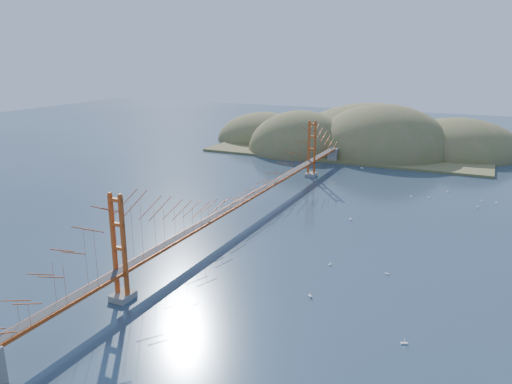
% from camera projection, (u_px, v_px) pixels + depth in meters
% --- Properties ---
extents(ground, '(320.00, 320.00, 0.00)m').
position_uv_depth(ground, '(248.00, 217.00, 78.98)').
color(ground, '#283B51').
rests_on(ground, ground).
extents(bridge, '(2.20, 94.40, 12.00)m').
position_uv_depth(bridge, '(248.00, 174.00, 77.23)').
color(bridge, gray).
rests_on(bridge, ground).
extents(far_headlands, '(84.00, 58.00, 25.00)m').
position_uv_depth(far_headlands, '(365.00, 147.00, 137.65)').
color(far_headlands, olive).
rests_on(far_headlands, ground).
extents(sailboat_14, '(0.50, 0.53, 0.59)m').
position_uv_depth(sailboat_14, '(330.00, 264.00, 61.31)').
color(sailboat_14, white).
rests_on(sailboat_14, ground).
extents(sailboat_6, '(0.66, 0.66, 0.69)m').
position_uv_depth(sailboat_6, '(310.00, 295.00, 53.43)').
color(sailboat_6, white).
rests_on(sailboat_6, ground).
extents(sailboat_13, '(0.65, 0.65, 0.74)m').
position_uv_depth(sailboat_13, '(404.00, 342.00, 44.72)').
color(sailboat_13, white).
rests_on(sailboat_13, ground).
extents(sailboat_2, '(0.50, 0.44, 0.58)m').
position_uv_depth(sailboat_2, '(387.00, 273.00, 58.78)').
color(sailboat_2, white).
rests_on(sailboat_2, ground).
extents(sailboat_8, '(0.62, 0.62, 0.67)m').
position_uv_depth(sailboat_8, '(496.00, 203.00, 86.02)').
color(sailboat_8, white).
rests_on(sailboat_8, ground).
extents(sailboat_17, '(0.53, 0.50, 0.60)m').
position_uv_depth(sailboat_17, '(482.00, 201.00, 87.24)').
color(sailboat_17, white).
rests_on(sailboat_17, ground).
extents(sailboat_1, '(0.68, 0.68, 0.71)m').
position_uv_depth(sailboat_1, '(351.00, 219.00, 77.87)').
color(sailboat_1, white).
rests_on(sailboat_1, ground).
extents(sailboat_12, '(0.64, 0.57, 0.73)m').
position_uv_depth(sailboat_12, '(362.00, 168.00, 112.20)').
color(sailboat_12, white).
rests_on(sailboat_12, ground).
extents(sailboat_16, '(0.58, 0.58, 0.64)m').
position_uv_depth(sailboat_16, '(429.00, 197.00, 89.27)').
color(sailboat_16, white).
rests_on(sailboat_16, ground).
extents(sailboat_7, '(0.56, 0.56, 0.60)m').
position_uv_depth(sailboat_7, '(411.00, 196.00, 90.06)').
color(sailboat_7, white).
rests_on(sailboat_7, ground).
extents(sailboat_extra_0, '(0.60, 0.60, 0.64)m').
position_uv_depth(sailboat_extra_0, '(447.00, 192.00, 92.98)').
color(sailboat_extra_0, white).
rests_on(sailboat_extra_0, ground).
extents(sailboat_extra_1, '(0.58, 0.61, 0.69)m').
position_uv_depth(sailboat_extra_1, '(478.00, 207.00, 83.91)').
color(sailboat_extra_1, white).
rests_on(sailboat_extra_1, ground).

